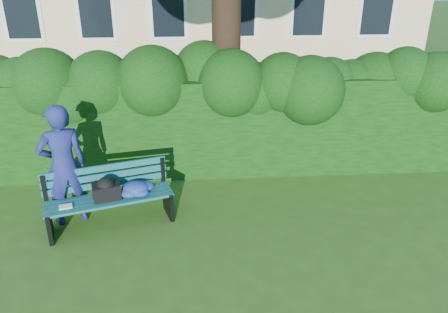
{
  "coord_description": "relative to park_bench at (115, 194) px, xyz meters",
  "views": [
    {
      "loc": [
        -0.44,
        -5.48,
        3.67
      ],
      "look_at": [
        0.0,
        0.6,
        0.95
      ],
      "focal_mm": 35.0,
      "sensor_mm": 36.0,
      "label": 1
    }
  ],
  "objects": [
    {
      "name": "park_bench",
      "position": [
        0.0,
        0.0,
        0.0
      ],
      "size": [
        1.93,
        1.06,
        0.89
      ],
      "rotation": [
        0.0,
        0.0,
        0.29
      ],
      "color": "#115356",
      "rests_on": "ground"
    },
    {
      "name": "man_reading",
      "position": [
        -0.72,
        0.12,
        0.44
      ],
      "size": [
        0.81,
        0.69,
        1.87
      ],
      "primitive_type": "imported",
      "rotation": [
        0.0,
        0.0,
        3.56
      ],
      "color": "navy",
      "rests_on": "ground"
    },
    {
      "name": "hedge",
      "position": [
        1.65,
        1.85,
        0.4
      ],
      "size": [
        10.0,
        1.0,
        1.8
      ],
      "color": "black",
      "rests_on": "ground"
    },
    {
      "name": "ground",
      "position": [
        1.65,
        -0.35,
        -0.5
      ],
      "size": [
        80.0,
        80.0,
        0.0
      ],
      "primitive_type": "plane",
      "color": "#39591C",
      "rests_on": "ground"
    }
  ]
}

